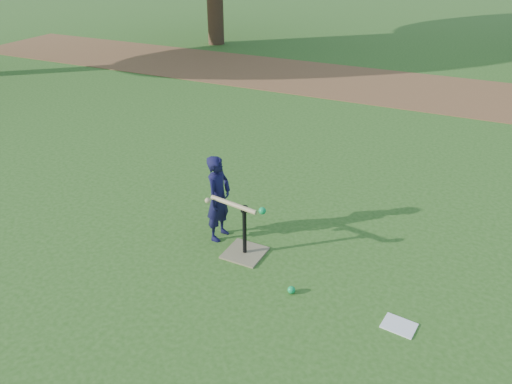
% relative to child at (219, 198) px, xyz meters
% --- Properties ---
extents(ground, '(80.00, 80.00, 0.00)m').
position_rel_child_xyz_m(ground, '(0.54, -0.31, -0.52)').
color(ground, '#285116').
rests_on(ground, ground).
extents(dirt_strip, '(24.00, 3.00, 0.01)m').
position_rel_child_xyz_m(dirt_strip, '(0.54, 7.19, -0.52)').
color(dirt_strip, brown).
rests_on(dirt_strip, ground).
extents(child, '(0.26, 0.39, 1.05)m').
position_rel_child_xyz_m(child, '(0.00, 0.00, 0.00)').
color(child, black).
rests_on(child, ground).
extents(wiffle_ball_ground, '(0.08, 0.08, 0.08)m').
position_rel_child_xyz_m(wiffle_ball_ground, '(1.16, -0.61, -0.48)').
color(wiffle_ball_ground, '#0D9745').
rests_on(wiffle_ball_ground, ground).
extents(clipboard, '(0.33, 0.27, 0.01)m').
position_rel_child_xyz_m(clipboard, '(2.24, -0.63, -0.52)').
color(clipboard, white).
rests_on(clipboard, ground).
extents(batting_tee, '(0.44, 0.44, 0.61)m').
position_rel_child_xyz_m(batting_tee, '(0.43, -0.19, -0.41)').
color(batting_tee, '#7D714F').
rests_on(batting_tee, ground).
extents(swing_action, '(0.72, 0.16, 0.09)m').
position_rel_child_xyz_m(swing_action, '(0.35, -0.22, 0.10)').
color(swing_action, tan).
rests_on(swing_action, ground).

